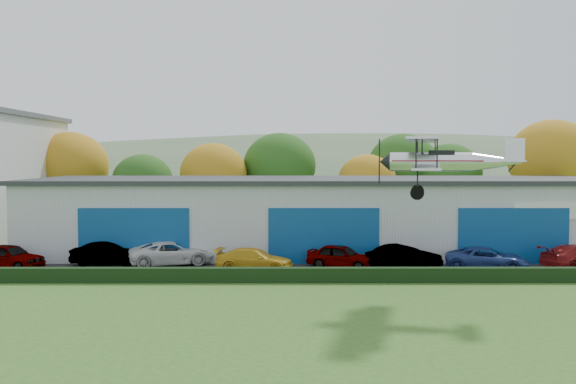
{
  "coord_description": "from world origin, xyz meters",
  "views": [
    {
      "loc": [
        2.64,
        -18.35,
        6.77
      ],
      "look_at": [
        2.72,
        12.77,
        5.1
      ],
      "focal_mm": 40.05,
      "sensor_mm": 36.0,
      "label": 1
    }
  ],
  "objects_px": {
    "car_3": "(254,260)",
    "car_4": "(341,256)",
    "car_2": "(171,253)",
    "car_5": "(404,257)",
    "car_0": "(9,256)",
    "car_1": "(107,254)",
    "car_6": "(487,259)",
    "biplane": "(443,160)",
    "hangar": "(319,214)"
  },
  "relations": [
    {
      "from": "hangar",
      "to": "car_2",
      "type": "bearing_deg",
      "value": -146.33
    },
    {
      "from": "hangar",
      "to": "car_6",
      "type": "distance_m",
      "value": 12.88
    },
    {
      "from": "hangar",
      "to": "car_6",
      "type": "height_order",
      "value": "hangar"
    },
    {
      "from": "car_2",
      "to": "car_5",
      "type": "xyz_separation_m",
      "value": [
        14.3,
        -1.7,
        0.02
      ]
    },
    {
      "from": "car_1",
      "to": "car_2",
      "type": "relative_size",
      "value": 0.84
    },
    {
      "from": "car_5",
      "to": "car_0",
      "type": "bearing_deg",
      "value": 68.51
    },
    {
      "from": "biplane",
      "to": "car_6",
      "type": "bearing_deg",
      "value": 72.37
    },
    {
      "from": "car_5",
      "to": "car_6",
      "type": "xyz_separation_m",
      "value": [
        4.92,
        -0.25,
        -0.07
      ]
    },
    {
      "from": "car_6",
      "to": "biplane",
      "type": "relative_size",
      "value": 0.65
    },
    {
      "from": "car_1",
      "to": "hangar",
      "type": "bearing_deg",
      "value": -66.53
    },
    {
      "from": "car_2",
      "to": "car_5",
      "type": "relative_size",
      "value": 1.16
    },
    {
      "from": "car_0",
      "to": "car_4",
      "type": "xyz_separation_m",
      "value": [
        20.11,
        0.33,
        -0.05
      ]
    },
    {
      "from": "car_2",
      "to": "car_5",
      "type": "height_order",
      "value": "car_5"
    },
    {
      "from": "car_0",
      "to": "car_3",
      "type": "xyz_separation_m",
      "value": [
        14.88,
        -0.79,
        -0.09
      ]
    },
    {
      "from": "car_3",
      "to": "biplane",
      "type": "xyz_separation_m",
      "value": [
        9.16,
        -8.03,
        5.94
      ]
    },
    {
      "from": "car_3",
      "to": "biplane",
      "type": "height_order",
      "value": "biplane"
    },
    {
      "from": "car_3",
      "to": "biplane",
      "type": "distance_m",
      "value": 13.55
    },
    {
      "from": "car_2",
      "to": "car_4",
      "type": "distance_m",
      "value": 10.61
    },
    {
      "from": "hangar",
      "to": "car_4",
      "type": "xyz_separation_m",
      "value": [
        0.98,
        -7.48,
        -1.89
      ]
    },
    {
      "from": "car_0",
      "to": "car_5",
      "type": "bearing_deg",
      "value": -71.65
    },
    {
      "from": "car_0",
      "to": "car_6",
      "type": "xyz_separation_m",
      "value": [
        28.78,
        -0.52,
        -0.08
      ]
    },
    {
      "from": "car_6",
      "to": "biplane",
      "type": "xyz_separation_m",
      "value": [
        -4.74,
        -8.3,
        5.94
      ]
    },
    {
      "from": "car_1",
      "to": "car_3",
      "type": "relative_size",
      "value": 0.95
    },
    {
      "from": "car_4",
      "to": "car_5",
      "type": "distance_m",
      "value": 3.79
    },
    {
      "from": "biplane",
      "to": "car_5",
      "type": "bearing_deg",
      "value": 103.33
    },
    {
      "from": "car_0",
      "to": "car_3",
      "type": "relative_size",
      "value": 0.96
    },
    {
      "from": "car_2",
      "to": "car_5",
      "type": "distance_m",
      "value": 14.4
    },
    {
      "from": "biplane",
      "to": "car_1",
      "type": "bearing_deg",
      "value": 163.24
    },
    {
      "from": "car_5",
      "to": "biplane",
      "type": "distance_m",
      "value": 10.37
    },
    {
      "from": "hangar",
      "to": "car_1",
      "type": "relative_size",
      "value": 9.23
    },
    {
      "from": "car_2",
      "to": "car_4",
      "type": "relative_size",
      "value": 1.26
    },
    {
      "from": "car_2",
      "to": "car_6",
      "type": "height_order",
      "value": "car_2"
    },
    {
      "from": "car_3",
      "to": "car_4",
      "type": "bearing_deg",
      "value": -68.63
    },
    {
      "from": "car_3",
      "to": "car_5",
      "type": "xyz_separation_m",
      "value": [
        8.98,
        0.51,
        0.07
      ]
    },
    {
      "from": "hangar",
      "to": "car_2",
      "type": "xyz_separation_m",
      "value": [
        -9.58,
        -6.38,
        -1.88
      ]
    },
    {
      "from": "car_0",
      "to": "biplane",
      "type": "height_order",
      "value": "biplane"
    },
    {
      "from": "car_0",
      "to": "car_2",
      "type": "xyz_separation_m",
      "value": [
        9.56,
        1.43,
        -0.03
      ]
    },
    {
      "from": "car_1",
      "to": "car_6",
      "type": "bearing_deg",
      "value": -96.58
    },
    {
      "from": "car_0",
      "to": "car_3",
      "type": "bearing_deg",
      "value": -74.02
    },
    {
      "from": "hangar",
      "to": "car_2",
      "type": "relative_size",
      "value": 7.73
    },
    {
      "from": "car_4",
      "to": "car_2",
      "type": "bearing_deg",
      "value": 107.82
    },
    {
      "from": "car_0",
      "to": "car_4",
      "type": "bearing_deg",
      "value": -70.06
    },
    {
      "from": "car_1",
      "to": "car_5",
      "type": "xyz_separation_m",
      "value": [
        18.28,
        -1.63,
        0.02
      ]
    },
    {
      "from": "car_3",
      "to": "car_4",
      "type": "relative_size",
      "value": 1.11
    },
    {
      "from": "car_2",
      "to": "car_4",
      "type": "height_order",
      "value": "car_2"
    },
    {
      "from": "car_0",
      "to": "car_6",
      "type": "bearing_deg",
      "value": -72.03
    },
    {
      "from": "hangar",
      "to": "biplane",
      "type": "bearing_deg",
      "value": -73.57
    },
    {
      "from": "car_0",
      "to": "car_2",
      "type": "height_order",
      "value": "car_0"
    },
    {
      "from": "car_4",
      "to": "biplane",
      "type": "bearing_deg",
      "value": -133.01
    },
    {
      "from": "car_2",
      "to": "car_4",
      "type": "xyz_separation_m",
      "value": [
        10.55,
        -1.1,
        -0.02
      ]
    }
  ]
}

